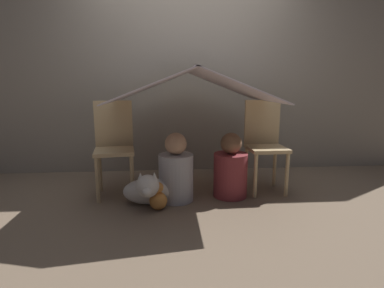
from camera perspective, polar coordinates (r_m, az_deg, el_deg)
The scene contains 9 objects.
ground_plane at distance 2.99m, azimuth 0.19°, elevation -10.20°, with size 8.80×8.80×0.00m, color #7A6651.
wall_back at distance 3.82m, azimuth -1.09°, elevation 13.56°, with size 7.00×0.05×2.50m.
chair_left at distance 3.08m, azimuth -14.59°, elevation 0.06°, with size 0.42×0.42×0.94m.
chair_right at distance 3.18m, azimuth 13.65°, elevation 0.48°, with size 0.39×0.39×0.94m.
sheet_canopy at distance 2.91m, azimuth 0.00°, elevation 11.14°, with size 1.53×1.21×0.31m.
person_front at distance 2.85m, azimuth -3.06°, elevation -5.43°, with size 0.33×0.33×0.66m.
person_second at distance 2.98m, azimuth 7.33°, elevation -4.96°, with size 0.33×0.33×0.64m.
dog at distance 2.78m, azimuth -8.21°, elevation -8.63°, with size 0.48×0.43×0.36m.
plush_toy at distance 2.71m, azimuth -6.43°, elevation -10.26°, with size 0.16×0.16×0.25m.
Camera 1 is at (-0.23, -2.78, 1.09)m, focal length 28.00 mm.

